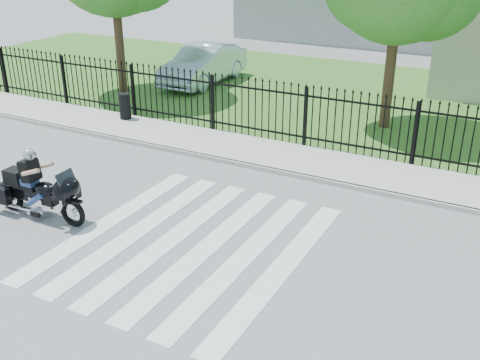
% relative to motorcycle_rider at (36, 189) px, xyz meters
% --- Properties ---
extents(ground, '(120.00, 120.00, 0.00)m').
position_rel_motorcycle_rider_xyz_m(ground, '(3.49, 0.56, -0.65)').
color(ground, slate).
rests_on(ground, ground).
extents(crosswalk, '(5.00, 5.50, 0.01)m').
position_rel_motorcycle_rider_xyz_m(crosswalk, '(3.49, 0.56, -0.65)').
color(crosswalk, silver).
rests_on(crosswalk, ground).
extents(sidewalk, '(40.00, 2.00, 0.12)m').
position_rel_motorcycle_rider_xyz_m(sidewalk, '(3.49, 5.56, -0.59)').
color(sidewalk, '#ADAAA3').
rests_on(sidewalk, ground).
extents(curb, '(40.00, 0.12, 0.12)m').
position_rel_motorcycle_rider_xyz_m(curb, '(3.49, 4.56, -0.59)').
color(curb, '#ADAAA3').
rests_on(curb, ground).
extents(grass_strip, '(40.00, 12.00, 0.02)m').
position_rel_motorcycle_rider_xyz_m(grass_strip, '(3.49, 12.56, -0.64)').
color(grass_strip, '#2D6021').
rests_on(grass_strip, ground).
extents(iron_fence, '(26.00, 0.04, 1.80)m').
position_rel_motorcycle_rider_xyz_m(iron_fence, '(3.49, 6.56, 0.25)').
color(iron_fence, black).
rests_on(iron_fence, ground).
extents(motorcycle_rider, '(2.41, 0.74, 1.59)m').
position_rel_motorcycle_rider_xyz_m(motorcycle_rider, '(0.00, 0.00, 0.00)').
color(motorcycle_rider, black).
rests_on(motorcycle_rider, ground).
extents(parked_car, '(1.70, 4.66, 1.52)m').
position_rel_motorcycle_rider_xyz_m(parked_car, '(-2.93, 11.59, 0.13)').
color(parked_car, '#B0C2DE').
rests_on(parked_car, grass_strip).
extents(litter_bin, '(0.38, 0.38, 0.82)m').
position_rel_motorcycle_rider_xyz_m(litter_bin, '(-2.54, 6.11, -0.12)').
color(litter_bin, black).
rests_on(litter_bin, sidewalk).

